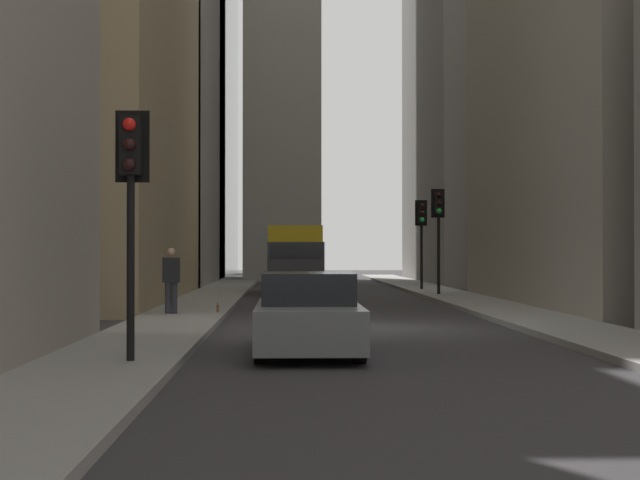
{
  "coord_description": "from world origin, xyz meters",
  "views": [
    {
      "loc": [
        -23.08,
        1.78,
        1.8
      ],
      "look_at": [
        16.5,
        0.42,
        2.23
      ],
      "focal_mm": 55.51,
      "sensor_mm": 36.0,
      "label": 1
    }
  ],
  "objects_px": {
    "traffic_light_far_junction": "(422,224)",
    "traffic_light_midblock": "(439,217)",
    "discarded_bottle": "(218,308)",
    "delivery_truck": "(295,259)",
    "pedestrian": "(171,278)",
    "traffic_light_foreground": "(131,176)",
    "hatchback_grey": "(308,316)"
  },
  "relations": [
    {
      "from": "pedestrian",
      "to": "discarded_bottle",
      "type": "distance_m",
      "value": 1.54
    },
    {
      "from": "traffic_light_far_junction",
      "to": "traffic_light_midblock",
      "type": "bearing_deg",
      "value": 179.82
    },
    {
      "from": "traffic_light_foreground",
      "to": "hatchback_grey",
      "type": "bearing_deg",
      "value": -52.11
    },
    {
      "from": "pedestrian",
      "to": "discarded_bottle",
      "type": "height_order",
      "value": "pedestrian"
    },
    {
      "from": "delivery_truck",
      "to": "traffic_light_far_junction",
      "type": "relative_size",
      "value": 1.68
    },
    {
      "from": "discarded_bottle",
      "to": "traffic_light_foreground",
      "type": "bearing_deg",
      "value": 177.52
    },
    {
      "from": "traffic_light_foreground",
      "to": "traffic_light_midblock",
      "type": "relative_size",
      "value": 0.94
    },
    {
      "from": "traffic_light_foreground",
      "to": "traffic_light_midblock",
      "type": "distance_m",
      "value": 23.96
    },
    {
      "from": "delivery_truck",
      "to": "traffic_light_foreground",
      "type": "height_order",
      "value": "traffic_light_foreground"
    },
    {
      "from": "hatchback_grey",
      "to": "traffic_light_midblock",
      "type": "bearing_deg",
      "value": -14.93
    },
    {
      "from": "traffic_light_midblock",
      "to": "traffic_light_foreground",
      "type": "bearing_deg",
      "value": 160.06
    },
    {
      "from": "traffic_light_far_junction",
      "to": "discarded_bottle",
      "type": "height_order",
      "value": "traffic_light_far_junction"
    },
    {
      "from": "traffic_light_midblock",
      "to": "traffic_light_far_junction",
      "type": "height_order",
      "value": "traffic_light_midblock"
    },
    {
      "from": "traffic_light_far_junction",
      "to": "delivery_truck",
      "type": "bearing_deg",
      "value": 94.53
    },
    {
      "from": "traffic_light_far_junction",
      "to": "pedestrian",
      "type": "xyz_separation_m",
      "value": [
        -16.18,
        8.87,
        -1.88
      ]
    },
    {
      "from": "traffic_light_foreground",
      "to": "pedestrian",
      "type": "xyz_separation_m",
      "value": [
        11.18,
        0.68,
        -1.85
      ]
    },
    {
      "from": "traffic_light_foreground",
      "to": "discarded_bottle",
      "type": "height_order",
      "value": "traffic_light_foreground"
    },
    {
      "from": "hatchback_grey",
      "to": "discarded_bottle",
      "type": "distance_m",
      "value": 9.83
    },
    {
      "from": "delivery_truck",
      "to": "discarded_bottle",
      "type": "height_order",
      "value": "delivery_truck"
    },
    {
      "from": "delivery_truck",
      "to": "traffic_light_far_junction",
      "type": "height_order",
      "value": "traffic_light_far_junction"
    },
    {
      "from": "hatchback_grey",
      "to": "traffic_light_far_junction",
      "type": "xyz_separation_m",
      "value": [
        25.24,
        -5.45,
        2.3
      ]
    },
    {
      "from": "pedestrian",
      "to": "discarded_bottle",
      "type": "relative_size",
      "value": 6.42
    },
    {
      "from": "traffic_light_midblock",
      "to": "delivery_truck",
      "type": "bearing_deg",
      "value": 50.92
    },
    {
      "from": "delivery_truck",
      "to": "discarded_bottle",
      "type": "distance_m",
      "value": 15.45
    },
    {
      "from": "delivery_truck",
      "to": "discarded_bottle",
      "type": "relative_size",
      "value": 23.93
    },
    {
      "from": "traffic_light_midblock",
      "to": "discarded_bottle",
      "type": "bearing_deg",
      "value": 144.71
    },
    {
      "from": "traffic_light_foreground",
      "to": "discarded_bottle",
      "type": "xyz_separation_m",
      "value": [
        11.69,
        -0.51,
        -2.68
      ]
    },
    {
      "from": "discarded_bottle",
      "to": "delivery_truck",
      "type": "bearing_deg",
      "value": -8.3
    },
    {
      "from": "traffic_light_far_junction",
      "to": "pedestrian",
      "type": "relative_size",
      "value": 2.22
    },
    {
      "from": "discarded_bottle",
      "to": "traffic_light_midblock",
      "type": "bearing_deg",
      "value": -35.29
    },
    {
      "from": "hatchback_grey",
      "to": "discarded_bottle",
      "type": "relative_size",
      "value": 15.93
    },
    {
      "from": "traffic_light_foreground",
      "to": "discarded_bottle",
      "type": "relative_size",
      "value": 14.09
    }
  ]
}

